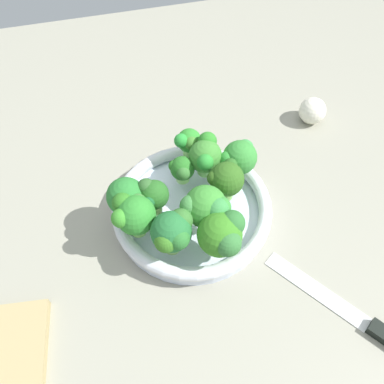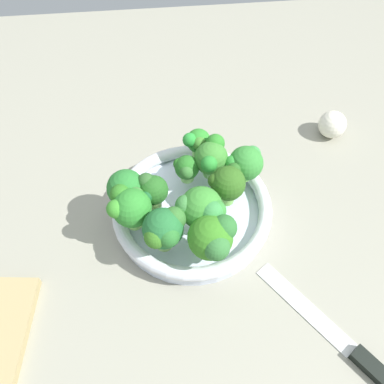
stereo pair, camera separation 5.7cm
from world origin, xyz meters
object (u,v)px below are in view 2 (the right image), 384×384
(broccoli_floret_0, at_px, (131,208))
(broccoli_floret_4, at_px, (214,237))
(broccoli_floret_8, at_px, (212,157))
(garlic_bulb, at_px, (332,124))
(broccoli_floret_9, at_px, (244,163))
(broccoli_floret_10, at_px, (197,142))
(knife, at_px, (353,351))
(broccoli_floret_3, at_px, (152,190))
(broccoli_floret_1, at_px, (164,229))
(bowl, at_px, (192,209))
(broccoli_floret_5, at_px, (186,168))
(broccoli_floret_6, at_px, (125,190))
(broccoli_floret_7, at_px, (227,183))
(broccoli_floret_2, at_px, (202,209))

(broccoli_floret_0, height_order, broccoli_floret_4, broccoli_floret_4)
(broccoli_floret_8, xyz_separation_m, garlic_bulb, (0.25, 0.11, -0.05))
(broccoli_floret_4, bearing_deg, broccoli_floret_9, 63.42)
(broccoli_floret_10, distance_m, knife, 0.40)
(broccoli_floret_3, bearing_deg, broccoli_floret_1, -79.44)
(bowl, distance_m, broccoli_floret_8, 0.09)
(broccoli_floret_1, distance_m, knife, 0.31)
(broccoli_floret_4, distance_m, knife, 0.25)
(broccoli_floret_3, distance_m, knife, 0.37)
(broccoli_floret_5, relative_size, broccoli_floret_6, 0.70)
(broccoli_floret_4, xyz_separation_m, knife, (0.18, -0.15, -0.08))
(broccoli_floret_6, height_order, knife, broccoli_floret_6)
(broccoli_floret_1, distance_m, broccoli_floret_7, 0.13)
(broccoli_floret_5, bearing_deg, knife, -55.44)
(broccoli_floret_2, bearing_deg, broccoli_floret_10, 86.39)
(broccoli_floret_0, distance_m, broccoli_floret_9, 0.20)
(broccoli_floret_3, bearing_deg, broccoli_floret_7, -0.06)
(broccoli_floret_6, height_order, broccoli_floret_9, broccoli_floret_6)
(broccoli_floret_2, relative_size, broccoli_floret_9, 1.23)
(broccoli_floret_1, bearing_deg, broccoli_floret_2, 25.53)
(broccoli_floret_7, relative_size, knife, 0.32)
(broccoli_floret_0, relative_size, knife, 0.33)
(broccoli_floret_4, height_order, broccoli_floret_9, broccoli_floret_4)
(broccoli_floret_4, bearing_deg, knife, -40.23)
(knife, bearing_deg, broccoli_floret_2, 133.52)
(broccoli_floret_1, bearing_deg, broccoli_floret_8, 57.13)
(broccoli_floret_5, height_order, broccoli_floret_8, broccoli_floret_8)
(broccoli_floret_5, relative_size, garlic_bulb, 0.94)
(broccoli_floret_9, xyz_separation_m, broccoli_floret_10, (-0.07, 0.06, -0.00))
(broccoli_floret_0, bearing_deg, broccoli_floret_2, -8.60)
(bowl, bearing_deg, broccoli_floret_3, 178.72)
(broccoli_floret_0, height_order, knife, broccoli_floret_0)
(broccoli_floret_8, relative_size, garlic_bulb, 1.34)
(broccoli_floret_0, bearing_deg, broccoli_floret_3, 44.39)
(broccoli_floret_5, xyz_separation_m, garlic_bulb, (0.29, 0.12, -0.04))
(broccoli_floret_1, bearing_deg, garlic_bulb, 35.29)
(broccoli_floret_7, height_order, broccoli_floret_9, broccoli_floret_7)
(broccoli_floret_1, relative_size, broccoli_floret_4, 0.96)
(broccoli_floret_6, xyz_separation_m, knife, (0.30, -0.25, -0.08))
(bowl, distance_m, broccoli_floret_6, 0.12)
(broccoli_floret_8, bearing_deg, broccoli_floret_2, -105.09)
(broccoli_floret_8, relative_size, knife, 0.31)
(broccoli_floret_3, distance_m, broccoli_floret_7, 0.12)
(broccoli_floret_6, relative_size, broccoli_floret_9, 1.09)
(bowl, height_order, broccoli_floret_7, broccoli_floret_7)
(broccoli_floret_2, relative_size, broccoli_floret_8, 1.14)
(broccoli_floret_7, bearing_deg, broccoli_floret_4, -109.75)
(broccoli_floret_0, height_order, broccoli_floret_2, broccoli_floret_2)
(broccoli_floret_8, bearing_deg, broccoli_floret_4, -96.46)
(broccoli_floret_1, distance_m, broccoli_floret_9, 0.18)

